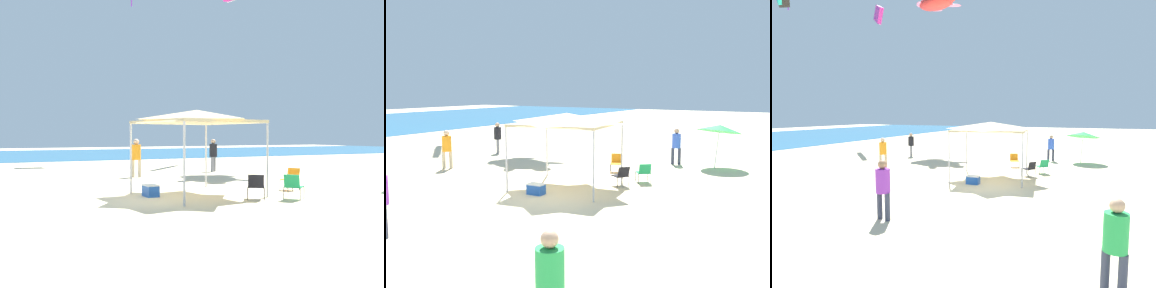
# 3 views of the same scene
# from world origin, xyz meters

# --- Properties ---
(ground) EXTENTS (120.00, 120.00, 0.10)m
(ground) POSITION_xyz_m (0.00, 0.00, -0.05)
(ground) COLOR beige
(canopy_tent) EXTENTS (3.82, 3.95, 2.91)m
(canopy_tent) POSITION_xyz_m (1.76, 0.27, 2.67)
(canopy_tent) COLOR #B7B7BC
(canopy_tent) RESTS_ON ground
(beach_umbrella) EXTENTS (2.21, 2.18, 2.33)m
(beach_umbrella) POSITION_xyz_m (8.98, -3.90, 1.93)
(beach_umbrella) COLOR silver
(beach_umbrella) RESTS_ON ground
(folding_chair_facing_ocean) EXTENTS (0.78, 0.72, 0.82)m
(folding_chair_facing_ocean) POSITION_xyz_m (5.56, -0.04, 0.47)
(folding_chair_facing_ocean) COLOR black
(folding_chair_facing_ocean) RESTS_ON ground
(folding_chair_near_cooler) EXTENTS (0.81, 0.79, 0.82)m
(folding_chair_near_cooler) POSITION_xyz_m (4.02, -2.03, 0.47)
(folding_chair_near_cooler) COLOR black
(folding_chair_near_cooler) RESTS_ON ground
(folding_chair_left_of_tent) EXTENTS (0.78, 0.81, 0.82)m
(folding_chair_left_of_tent) POSITION_xyz_m (2.97, -1.50, 0.47)
(folding_chair_left_of_tent) COLOR black
(folding_chair_left_of_tent) RESTS_ON ground
(cooler_box) EXTENTS (0.44, 0.63, 0.40)m
(cooler_box) POSITION_xyz_m (0.22, 0.65, 0.20)
(cooler_box) COLOR blue
(cooler_box) RESTS_ON ground
(person_watching_sky) EXTENTS (0.44, 0.47, 1.85)m
(person_watching_sky) POSITION_xyz_m (8.81, -1.83, 1.08)
(person_watching_sky) COLOR #33384C
(person_watching_sky) RESTS_ON ground
(person_kite_handler) EXTENTS (0.44, 0.44, 1.83)m
(person_kite_handler) POSITION_xyz_m (6.91, 8.45, 1.08)
(person_kite_handler) COLOR slate
(person_kite_handler) RESTS_ON ground
(person_far_stroller) EXTENTS (0.44, 0.45, 1.83)m
(person_far_stroller) POSITION_xyz_m (-7.00, -5.00, 1.07)
(person_far_stroller) COLOR #33384C
(person_far_stroller) RESTS_ON ground
(person_near_umbrella) EXTENTS (0.46, 0.45, 1.87)m
(person_near_umbrella) POSITION_xyz_m (1.96, 7.25, 1.10)
(person_near_umbrella) COLOR #C6B28C
(person_near_umbrella) RESTS_ON ground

